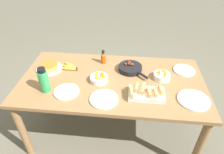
# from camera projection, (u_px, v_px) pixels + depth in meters

# --- Properties ---
(ground_plane) EXTENTS (14.00, 14.00, 0.00)m
(ground_plane) POSITION_uv_depth(u_px,v_px,m) (112.00, 129.00, 2.36)
(ground_plane) COLOR #666051
(dining_table) EXTENTS (1.76, 0.91, 0.73)m
(dining_table) POSITION_uv_depth(u_px,v_px,m) (112.00, 87.00, 1.98)
(dining_table) COLOR olive
(dining_table) RESTS_ON ground_plane
(banana_bunch) EXTENTS (0.18, 0.14, 0.04)m
(banana_bunch) POSITION_uv_depth(u_px,v_px,m) (71.00, 67.00, 2.07)
(banana_bunch) COLOR yellow
(banana_bunch) RESTS_ON dining_table
(melon_tray) EXTENTS (0.31, 0.18, 0.10)m
(melon_tray) POSITION_uv_depth(u_px,v_px,m) (146.00, 94.00, 1.71)
(melon_tray) COLOR silver
(melon_tray) RESTS_ON dining_table
(skillet) EXTENTS (0.30, 0.30, 0.08)m
(skillet) POSITION_uv_depth(u_px,v_px,m) (130.00, 68.00, 2.03)
(skillet) COLOR black
(skillet) RESTS_ON dining_table
(frittata_plate_center) EXTENTS (0.26, 0.26, 0.06)m
(frittata_plate_center) POSITION_uv_depth(u_px,v_px,m) (49.00, 67.00, 2.05)
(frittata_plate_center) COLOR white
(frittata_plate_center) RESTS_ON dining_table
(empty_plate_near_front) EXTENTS (0.22, 0.22, 0.02)m
(empty_plate_near_front) POSITION_uv_depth(u_px,v_px,m) (67.00, 92.00, 1.77)
(empty_plate_near_front) COLOR white
(empty_plate_near_front) RESTS_ON dining_table
(empty_plate_far_left) EXTENTS (0.24, 0.24, 0.02)m
(empty_plate_far_left) POSITION_uv_depth(u_px,v_px,m) (104.00, 99.00, 1.69)
(empty_plate_far_left) COLOR white
(empty_plate_far_left) RESTS_ON dining_table
(empty_plate_far_right) EXTENTS (0.27, 0.27, 0.02)m
(empty_plate_far_right) POSITION_uv_depth(u_px,v_px,m) (194.00, 100.00, 1.68)
(empty_plate_far_right) COLOR white
(empty_plate_far_right) RESTS_ON dining_table
(empty_plate_mid_edge) EXTENTS (0.22, 0.22, 0.02)m
(empty_plate_mid_edge) POSITION_uv_depth(u_px,v_px,m) (184.00, 70.00, 2.04)
(empty_plate_mid_edge) COLOR white
(empty_plate_mid_edge) RESTS_ON dining_table
(fruit_bowl_mango) EXTENTS (0.16, 0.16, 0.11)m
(fruit_bowl_mango) POSITION_uv_depth(u_px,v_px,m) (162.00, 75.00, 1.92)
(fruit_bowl_mango) COLOR white
(fruit_bowl_mango) RESTS_ON dining_table
(fruit_bowl_citrus) EXTENTS (0.17, 0.17, 0.11)m
(fruit_bowl_citrus) POSITION_uv_depth(u_px,v_px,m) (99.00, 78.00, 1.89)
(fruit_bowl_citrus) COLOR white
(fruit_bowl_citrus) RESTS_ON dining_table
(water_bottle) EXTENTS (0.08, 0.08, 0.24)m
(water_bottle) POSITION_uv_depth(u_px,v_px,m) (44.00, 80.00, 1.73)
(water_bottle) COLOR #2D9351
(water_bottle) RESTS_ON dining_table
(hot_sauce_bottle) EXTENTS (0.05, 0.05, 0.15)m
(hot_sauce_bottle) POSITION_uv_depth(u_px,v_px,m) (103.00, 58.00, 2.13)
(hot_sauce_bottle) COLOR #C64C0F
(hot_sauce_bottle) RESTS_ON dining_table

